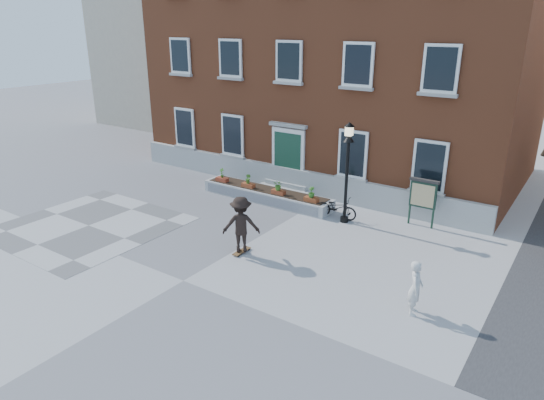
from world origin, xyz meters
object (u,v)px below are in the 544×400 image
Objects in this scene: bicycle at (337,208)px; notice_board at (423,195)px; lamp_post at (348,159)px; skateboarder at (241,224)px; bystander at (415,288)px.

bicycle is 3.32m from notice_board.
lamp_post is 3.15m from notice_board.
skateboarder is at bearing -126.29° from notice_board.
bicycle is 4.81m from skateboarder.
notice_board is at bearing 53.71° from skateboarder.
lamp_post reaches higher than bicycle.
lamp_post is 2.10× the size of notice_board.
bystander is 6.27m from notice_board.
skateboarder is (-1.63, -4.43, -1.50)m from lamp_post.
lamp_post is (-4.39, 4.69, 1.77)m from bystander.
notice_board is at bearing 26.63° from lamp_post.
lamp_post is at bearing 27.93° from bystander.
skateboarder is (-4.20, -5.72, -0.22)m from notice_board.
notice_board is 7.10m from skateboarder.
bystander is 6.03m from skateboarder.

